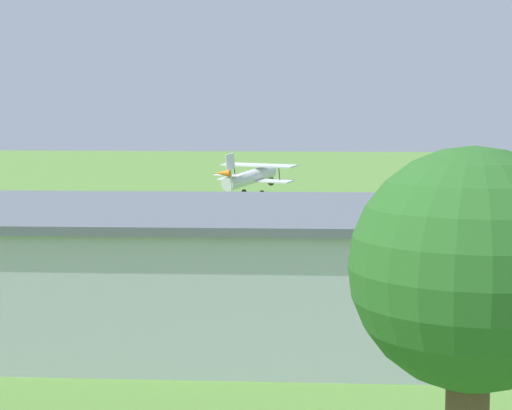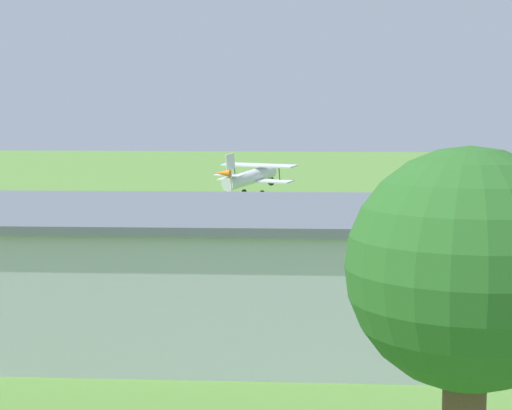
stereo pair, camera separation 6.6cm
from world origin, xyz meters
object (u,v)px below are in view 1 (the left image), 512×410
(person_crossing_taxiway, at_px, (0,264))
(person_beside_truck, at_px, (366,255))
(car_red, at_px, (57,254))
(car_silver, at_px, (501,264))
(tree_near_perimeter_road, at_px, (471,281))
(person_walking_on_apron, at_px, (471,251))
(hangar, at_px, (252,268))
(biplane, at_px, (251,177))
(windsock, at_px, (224,178))

(person_crossing_taxiway, bearing_deg, person_beside_truck, -165.02)
(person_crossing_taxiway, bearing_deg, car_red, -117.45)
(car_silver, distance_m, car_red, 28.24)
(person_beside_truck, distance_m, tree_near_perimeter_road, 40.55)
(person_walking_on_apron, bearing_deg, car_silver, 105.05)
(hangar, bearing_deg, biplane, -83.23)
(person_crossing_taxiway, xyz_separation_m, windsock, (-11.14, -17.12, 4.14))
(person_beside_truck, distance_m, windsock, 16.27)
(person_crossing_taxiway, distance_m, person_walking_on_apron, 30.32)
(person_crossing_taxiway, distance_m, windsock, 20.84)
(car_silver, distance_m, person_beside_truck, 8.41)
(person_beside_truck, height_order, windsock, windsock)
(person_walking_on_apron, height_order, tree_near_perimeter_road, tree_near_perimeter_road)
(biplane, height_order, person_beside_truck, biplane)
(hangar, relative_size, car_silver, 7.12)
(biplane, xyz_separation_m, car_red, (10.64, 18.27, -3.97))
(car_red, bearing_deg, person_beside_truck, -174.67)
(hangar, distance_m, person_crossing_taxiway, 19.94)
(hangar, bearing_deg, person_beside_truck, -108.27)
(biplane, distance_m, person_beside_truck, 19.33)
(car_silver, xyz_separation_m, person_beside_truck, (8.16, -2.05, 0.05))
(person_crossing_taxiway, distance_m, person_beside_truck, 22.97)
(tree_near_perimeter_road, bearing_deg, person_walking_on_apron, -98.47)
(hangar, height_order, biplane, biplane)
(car_red, bearing_deg, person_walking_on_apron, -171.08)
(person_crossing_taxiway, relative_size, person_beside_truck, 1.04)
(person_walking_on_apron, bearing_deg, tree_near_perimeter_road, 81.53)
(car_silver, bearing_deg, tree_near_perimeter_road, 78.82)
(person_walking_on_apron, relative_size, tree_near_perimeter_road, 0.19)
(person_crossing_taxiway, xyz_separation_m, person_walking_on_apron, (-29.16, -8.31, -0.04))
(car_silver, relative_size, person_crossing_taxiway, 2.57)
(car_red, xyz_separation_m, tree_near_perimeter_road, (-20.72, 38.21, 6.09))
(person_walking_on_apron, bearing_deg, windsock, -26.06)
(person_beside_truck, bearing_deg, tree_near_perimeter_road, 90.92)
(car_silver, bearing_deg, person_beside_truck, -14.13)
(person_walking_on_apron, distance_m, tree_near_perimeter_road, 43.36)
(car_silver, relative_size, tree_near_perimeter_road, 0.51)
(car_silver, bearing_deg, biplane, -46.35)
(car_red, bearing_deg, windsock, -124.66)
(car_silver, relative_size, windsock, 0.80)
(car_silver, bearing_deg, hangar, 46.97)
(hangar, distance_m, person_beside_truck, 17.70)
(biplane, xyz_separation_m, person_crossing_taxiway, (12.75, 22.33, -3.93))
(person_walking_on_apron, bearing_deg, person_beside_truck, 18.82)
(hangar, xyz_separation_m, windsock, (5.54, -27.89, 2.19))
(biplane, height_order, tree_near_perimeter_road, tree_near_perimeter_road)
(person_crossing_taxiway, bearing_deg, hangar, 147.15)
(biplane, height_order, car_silver, biplane)
(car_red, height_order, tree_near_perimeter_road, tree_near_perimeter_road)
(biplane, bearing_deg, windsock, 72.82)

